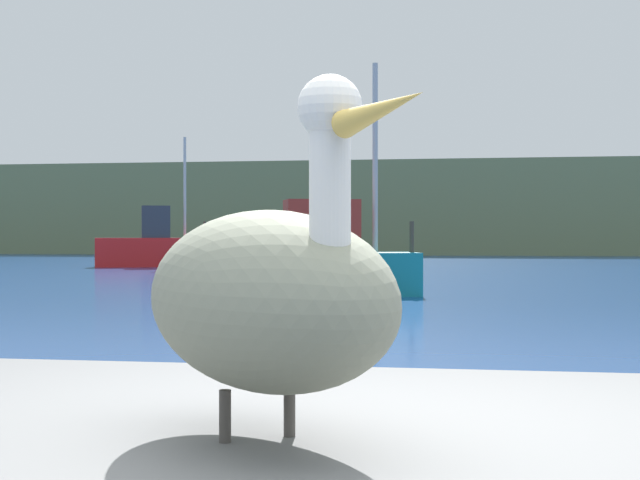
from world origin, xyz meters
The scene contains 4 objects.
hillside_backdrop centered at (0.00, 71.57, 3.17)m, with size 140.00×14.40×6.34m, color #6B7A51.
pelican centered at (-0.34, -0.03, 1.21)m, with size 1.01×1.18×0.86m.
fishing_boat_teal centered at (-3.88, 19.74, 0.76)m, with size 4.84×2.79×5.21m.
fishing_boat_red centered at (-14.43, 38.68, 0.89)m, with size 4.81×2.85×5.53m.
Camera 1 is at (0.24, -2.46, 1.36)m, focal length 57.20 mm.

